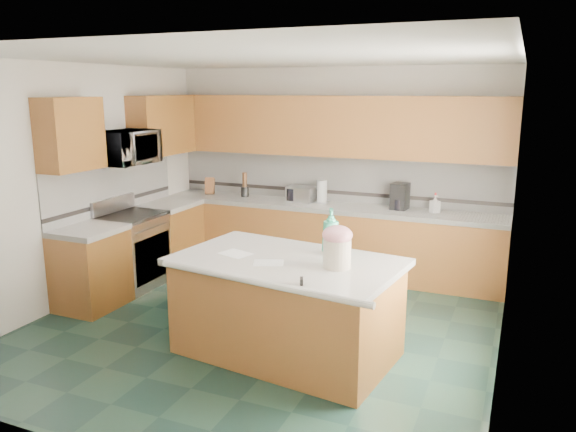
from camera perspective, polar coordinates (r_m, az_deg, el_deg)
The scene contains 52 objects.
floor at distance 5.95m, azimuth -2.69°, elevation -11.14°, with size 4.60×4.60×0.00m, color black.
ceiling at distance 5.45m, azimuth -3.00°, elevation 15.78°, with size 4.60×4.60×0.00m, color white.
wall_back at distance 7.67m, azimuth 4.72°, elevation 4.77°, with size 4.60×0.04×2.70m, color silver.
wall_front at distance 3.66m, azimuth -18.85°, elevation -4.80°, with size 4.60×0.04×2.70m, color silver.
wall_left at distance 6.87m, azimuth -20.59°, elevation 3.05°, with size 0.04×4.60×2.70m, color silver.
wall_right at distance 5.01m, azimuth 21.80°, elevation -0.39°, with size 0.04×4.60×2.70m, color silver.
back_base_cab at distance 7.56m, azimuth 3.83°, elevation -2.46°, with size 4.60×0.60×0.86m, color #4C2D0E.
back_countertop at distance 7.45m, azimuth 3.88°, elevation 0.96°, with size 4.60×0.64×0.06m, color white.
back_upper_cab at distance 7.44m, azimuth 4.35°, elevation 9.10°, with size 4.60×0.33×0.78m, color #4C2D0E.
back_backsplash at distance 7.66m, azimuth 4.63°, elevation 3.89°, with size 4.60×0.02×0.63m, color silver.
back_accent_band at distance 7.69m, azimuth 4.59°, elevation 2.45°, with size 4.60×0.01×0.05m, color black.
left_base_cab_rear at distance 7.83m, azimuth -11.90°, elevation -2.17°, with size 0.60×0.82×0.86m, color #4C2D0E.
left_counter_rear at distance 7.73m, azimuth -12.06°, elevation 1.13°, with size 0.64×0.82×0.06m, color white.
left_base_cab_front at distance 6.69m, azimuth -19.38°, elevation -5.21°, with size 0.60×0.72×0.86m, color #4C2D0E.
left_counter_front at distance 6.57m, azimuth -19.67°, elevation -1.39°, with size 0.64×0.72×0.06m, color white.
left_backsplash at distance 7.27m, azimuth -17.38°, elevation 2.86°, with size 0.02×2.30×0.63m, color silver.
left_accent_band at distance 7.30m, azimuth -17.24°, elevation 1.35°, with size 0.01×2.30×0.05m, color black.
left_upper_cab_rear at distance 7.78m, azimuth -12.67°, elevation 8.99°, with size 0.33×1.09×0.78m, color #4C2D0E.
left_upper_cab_front at distance 6.50m, azimuth -21.25°, elevation 7.75°, with size 0.33×0.72×0.78m, color #4C2D0E.
range_body at distance 7.22m, azimuth -15.46°, elevation -3.55°, with size 0.60×0.76×0.88m, color #B7B7BC.
range_oven_door at distance 7.06m, azimuth -13.59°, elevation -4.15°, with size 0.02×0.68×0.55m, color black.
range_cooktop at distance 7.11m, azimuth -15.68°, elevation 0.01°, with size 0.62×0.78×0.04m, color black.
range_handle at distance 6.94m, azimuth -13.55°, elevation -1.18°, with size 0.02×0.02×0.66m, color #B7B7BC.
range_backguard at distance 7.25m, azimuth -17.35°, elevation 1.11°, with size 0.06×0.76×0.18m, color #B7B7BC.
microwave at distance 6.98m, azimuth -16.09°, elevation 6.69°, with size 0.73×0.50×0.41m, color #B7B7BC.
island_base at distance 5.23m, azimuth -0.12°, elevation -9.50°, with size 1.90×1.09×0.86m, color #4C2D0E.
island_top at distance 5.07m, azimuth -0.13°, elevation -4.69°, with size 2.00×1.19×0.06m, color white.
island_bullnose at distance 4.56m, azimuth -3.07°, elevation -6.74°, with size 0.06×0.06×2.00m, color white.
treat_jar at distance 4.80m, azimuth 5.01°, elevation -3.81°, with size 0.24×0.24×0.25m, color beige.
treat_jar_lid at distance 4.76m, azimuth 5.04°, elevation -1.92°, with size 0.26×0.26×0.16m, color pink.
treat_jar_knob at distance 4.75m, azimuth 5.06°, elevation -1.29°, with size 0.03×0.03×0.09m, color tan.
treat_jar_knob_end_l at distance 4.76m, azimuth 4.56°, elevation -1.25°, with size 0.05×0.05×0.05m, color tan.
treat_jar_knob_end_r at distance 4.73m, azimuth 5.55°, elevation -1.34°, with size 0.05×0.05×0.05m, color tan.
soap_bottle_island at distance 5.17m, azimuth 4.38°, elevation -1.58°, with size 0.16×0.17×0.43m, color teal.
paper_sheet_a at distance 4.95m, azimuth -1.99°, elevation -4.77°, with size 0.26×0.20×0.00m, color white.
paper_sheet_b at distance 5.24m, azimuth -5.35°, elevation -3.82°, with size 0.28×0.21×0.00m, color white.
clamp_body at distance 4.42m, azimuth 1.38°, elevation -6.80°, with size 0.03×0.09×0.08m, color black.
clamp_handle at distance 4.39m, azimuth 1.13°, elevation -7.26°, with size 0.01×0.01×0.06m, color black.
knife_block at distance 8.22m, azimuth -7.95°, elevation 3.03°, with size 0.13×0.11×0.24m, color #472814.
utensil_crock at distance 7.99m, azimuth -4.41°, elevation 2.48°, with size 0.11×0.11×0.14m, color black.
utensil_bundle at distance 7.96m, azimuth -4.43°, elevation 3.70°, with size 0.07×0.07×0.20m, color #472814.
toaster_oven at distance 7.60m, azimuth 1.32°, elevation 2.24°, with size 0.36×0.24×0.21m, color #B7B7BC.
toaster_oven_door at distance 7.50m, azimuth 1.00°, elevation 2.10°, with size 0.32×0.01×0.17m, color black.
paper_towel at distance 7.54m, azimuth 3.48°, elevation 2.51°, with size 0.13×0.13×0.30m, color white.
paper_towel_base at distance 7.57m, azimuth 3.47°, elevation 1.43°, with size 0.20×0.20×0.01m, color #B7B7BC.
water_jug at distance 7.24m, azimuth 10.86°, elevation 1.62°, with size 0.15×0.15×0.24m, color #5C79B7.
water_jug_neck at distance 7.22m, azimuth 10.91°, elevation 2.69°, with size 0.07×0.07×0.03m, color #5C79B7.
coffee_maker at distance 7.24m, azimuth 11.31°, elevation 1.98°, with size 0.20×0.22×0.33m, color black.
coffee_carafe at distance 7.21m, azimuth 11.19°, elevation 1.15°, with size 0.14×0.14×0.14m, color black.
soap_bottle_back at distance 7.15m, azimuth 14.71°, elevation 1.20°, with size 0.10×0.10×0.22m, color white.
soap_back_cap at distance 7.13m, azimuth 14.76°, elevation 2.18°, with size 0.02×0.02×0.03m, color red.
window_light_proxy at distance 4.79m, azimuth 21.53°, elevation 0.89°, with size 0.02×1.40×1.10m, color white.
Camera 1 is at (2.37, -4.90, 2.41)m, focal length 35.00 mm.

